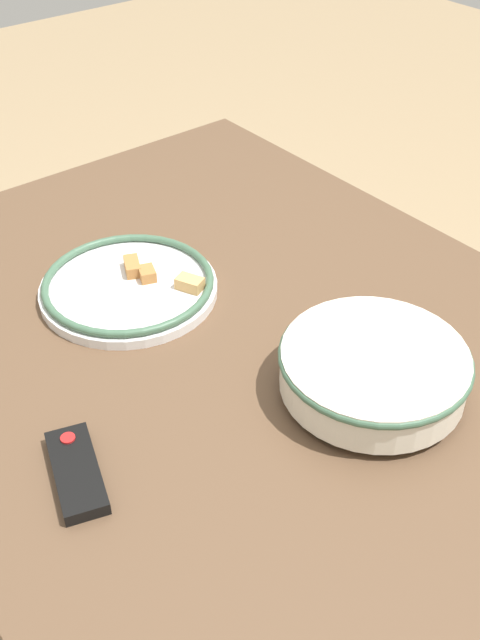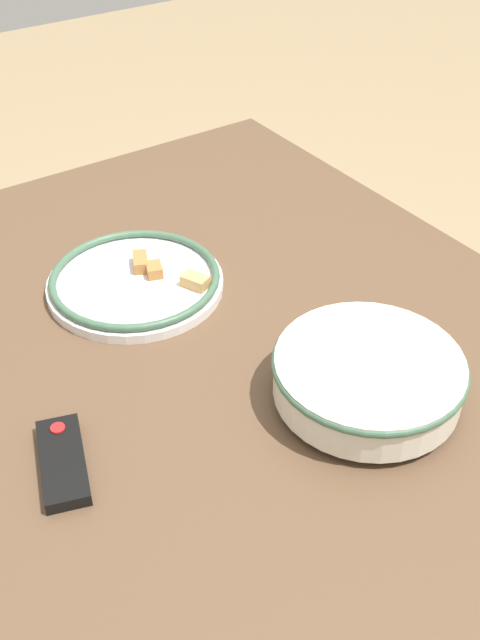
% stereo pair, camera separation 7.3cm
% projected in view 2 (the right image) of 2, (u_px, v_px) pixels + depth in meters
% --- Properties ---
extents(ground_plane, '(8.00, 8.00, 0.00)m').
position_uv_depth(ground_plane, '(230.00, 570.00, 1.71)').
color(ground_plane, '#9E8460').
extents(dining_table, '(1.37, 1.06, 0.72)m').
position_uv_depth(dining_table, '(227.00, 360.00, 1.31)').
color(dining_table, brown).
rests_on(dining_table, ground_plane).
extents(noodle_bowl, '(0.29, 0.29, 0.08)m').
position_uv_depth(noodle_bowl, '(368.00, 376.00, 1.11)').
color(noodle_bowl, silver).
rests_on(noodle_bowl, dining_table).
extents(food_plate, '(0.32, 0.32, 0.04)m').
position_uv_depth(food_plate, '(136.00, 281.00, 1.35)').
color(food_plate, white).
rests_on(food_plate, dining_table).
extents(tv_remote, '(0.17, 0.10, 0.02)m').
position_uv_depth(tv_remote, '(63.00, 461.00, 1.03)').
color(tv_remote, black).
rests_on(tv_remote, dining_table).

